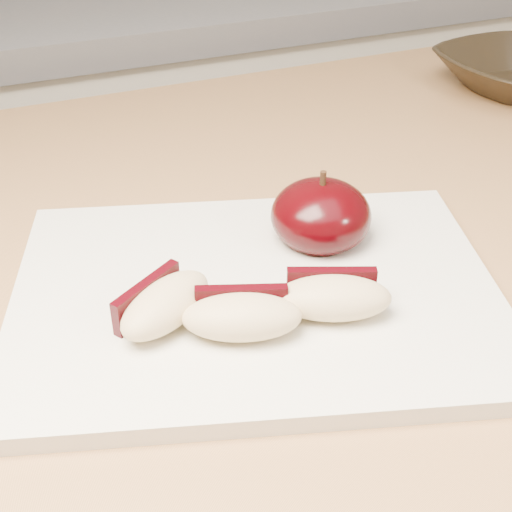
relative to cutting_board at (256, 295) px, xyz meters
name	(u,v)px	position (x,y,z in m)	size (l,w,h in m)	color
back_cabinet	(117,238)	(0.05, 0.79, -0.44)	(2.40, 0.62, 0.94)	silver
cutting_board	(256,295)	(0.00, 0.00, 0.00)	(0.32, 0.24, 0.01)	silver
apple_half	(321,215)	(0.07, 0.04, 0.02)	(0.09, 0.09, 0.06)	black
apple_wedge_a	(164,304)	(-0.07, -0.01, 0.02)	(0.08, 0.07, 0.03)	#CCB181
apple_wedge_b	(242,315)	(-0.03, -0.04, 0.02)	(0.08, 0.06, 0.03)	#CCB181
apple_wedge_c	(333,296)	(0.03, -0.04, 0.02)	(0.08, 0.06, 0.03)	#CCB181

